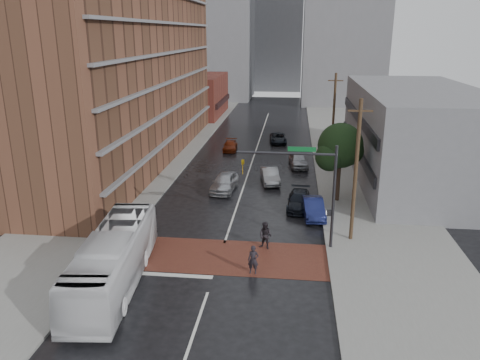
% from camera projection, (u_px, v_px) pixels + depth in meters
% --- Properties ---
extents(ground, '(160.00, 160.00, 0.00)m').
position_uv_depth(ground, '(219.00, 260.00, 30.24)').
color(ground, black).
rests_on(ground, ground).
extents(crosswalk, '(14.00, 5.00, 0.02)m').
position_uv_depth(crosswalk, '(220.00, 256.00, 30.71)').
color(crosswalk, brown).
rests_on(crosswalk, ground).
extents(sidewalk_west, '(9.00, 90.00, 0.15)m').
position_uv_depth(sidewalk_west, '(156.00, 156.00, 55.14)').
color(sidewalk_west, gray).
rests_on(sidewalk_west, ground).
extents(sidewalk_east, '(9.00, 90.00, 0.15)m').
position_uv_depth(sidewalk_east, '(354.00, 162.00, 52.65)').
color(sidewalk_east, gray).
rests_on(sidewalk_east, ground).
extents(apartment_block, '(10.00, 44.00, 28.00)m').
position_uv_depth(apartment_block, '(123.00, 33.00, 50.26)').
color(apartment_block, brown).
rests_on(apartment_block, ground).
extents(storefront_west, '(8.00, 16.00, 7.00)m').
position_uv_depth(storefront_west, '(199.00, 96.00, 81.63)').
color(storefront_west, brown).
rests_on(storefront_west, ground).
extents(building_east, '(11.00, 26.00, 9.00)m').
position_uv_depth(building_east, '(415.00, 134.00, 46.04)').
color(building_east, slate).
rests_on(building_east, ground).
extents(distant_tower_west, '(18.00, 16.00, 32.00)m').
position_uv_depth(distant_tower_west, '(210.00, 23.00, 100.81)').
color(distant_tower_west, slate).
rests_on(distant_tower_west, ground).
extents(distant_tower_east, '(16.00, 14.00, 36.00)m').
position_uv_depth(distant_tower_east, '(346.00, 11.00, 91.48)').
color(distant_tower_east, slate).
rests_on(distant_tower_east, ground).
extents(distant_tower_center, '(12.00, 10.00, 24.00)m').
position_uv_depth(distant_tower_center, '(278.00, 41.00, 116.60)').
color(distant_tower_center, slate).
rests_on(distant_tower_center, ground).
extents(street_tree, '(4.20, 4.10, 6.90)m').
position_uv_depth(street_tree, '(340.00, 148.00, 39.29)').
color(street_tree, '#332319').
rests_on(street_tree, ground).
extents(signal_mast, '(6.50, 0.30, 7.20)m').
position_uv_depth(signal_mast, '(312.00, 182.00, 30.55)').
color(signal_mast, '#2D2D33').
rests_on(signal_mast, ground).
extents(utility_pole_near, '(1.60, 0.26, 10.00)m').
position_uv_depth(utility_pole_near, '(356.00, 171.00, 31.52)').
color(utility_pole_near, '#473321').
rests_on(utility_pole_near, ground).
extents(utility_pole_far, '(1.60, 0.26, 10.00)m').
position_uv_depth(utility_pole_far, '(333.00, 119.00, 50.47)').
color(utility_pole_far, '#473321').
rests_on(utility_pole_far, ground).
extents(transit_bus, '(3.90, 11.95, 3.27)m').
position_uv_depth(transit_bus, '(114.00, 259.00, 26.82)').
color(transit_bus, silver).
rests_on(transit_bus, ground).
extents(pedestrian_a, '(0.69, 0.47, 1.81)m').
position_uv_depth(pedestrian_a, '(253.00, 260.00, 28.29)').
color(pedestrian_a, black).
rests_on(pedestrian_a, ground).
extents(pedestrian_b, '(1.14, 1.03, 1.90)m').
position_uv_depth(pedestrian_b, '(265.00, 236.00, 31.55)').
color(pedestrian_b, black).
rests_on(pedestrian_b, ground).
extents(car_travel_a, '(2.44, 5.08, 1.68)m').
position_uv_depth(car_travel_a, '(224.00, 182.00, 43.16)').
color(car_travel_a, '#B8BBC1').
rests_on(car_travel_a, ground).
extents(car_travel_b, '(2.30, 4.66, 1.47)m').
position_uv_depth(car_travel_b, '(270.00, 175.00, 45.55)').
color(car_travel_b, '#979A9E').
rests_on(car_travel_b, ground).
extents(car_travel_c, '(1.83, 4.12, 1.17)m').
position_uv_depth(car_travel_c, '(230.00, 146.00, 58.12)').
color(car_travel_c, maroon).
rests_on(car_travel_c, ground).
extents(suv_travel, '(2.55, 4.78, 1.28)m').
position_uv_depth(suv_travel, '(278.00, 138.00, 62.11)').
color(suv_travel, black).
rests_on(suv_travel, ground).
extents(car_parked_near, '(1.97, 4.60, 1.47)m').
position_uv_depth(car_parked_near, '(313.00, 208.00, 37.15)').
color(car_parked_near, '#161D4E').
rests_on(car_parked_near, ground).
extents(car_parked_mid, '(2.16, 4.74, 1.35)m').
position_uv_depth(car_parked_mid, '(299.00, 201.00, 38.95)').
color(car_parked_mid, black).
rests_on(car_parked_mid, ground).
extents(car_parked_far, '(2.36, 4.76, 1.56)m').
position_uv_depth(car_parked_far, '(298.00, 160.00, 50.92)').
color(car_parked_far, '#919298').
rests_on(car_parked_far, ground).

